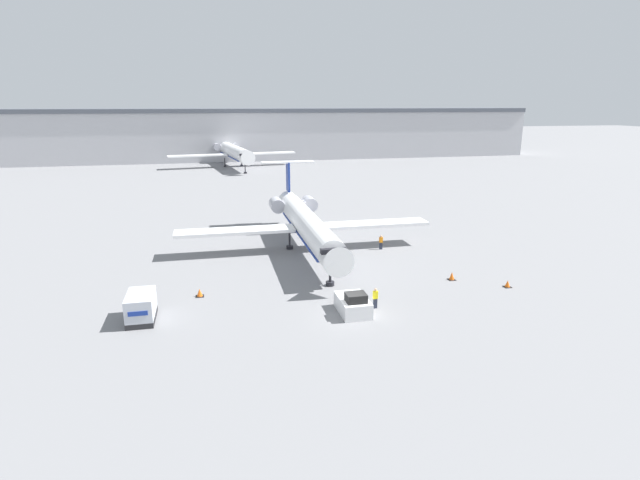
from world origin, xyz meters
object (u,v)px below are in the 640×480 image
luggage_cart (141,307)px  traffic_cone_right (452,276)px  worker_near_tug (375,298)px  worker_by_wing (381,242)px  airplane_parked_far_left (233,152)px  airplane_main (306,222)px  pushback_tug (353,304)px  traffic_cone_left (200,293)px  traffic_cone_mid (507,284)px

luggage_cart → traffic_cone_right: (28.29, 3.27, -0.73)m
worker_near_tug → worker_by_wing: size_ratio=1.03×
traffic_cone_right → airplane_parked_far_left: airplane_parked_far_left is taller
worker_by_wing → worker_near_tug: bearing=-110.8°
airplane_main → traffic_cone_right: (11.87, -13.18, -2.91)m
luggage_cart → airplane_parked_far_left: 98.58m
worker_near_tug → airplane_parked_far_left: bearing=93.6°
pushback_tug → traffic_cone_right: size_ratio=4.87×
pushback_tug → traffic_cone_right: bearing=25.4°
traffic_cone_left → traffic_cone_mid: 28.29m
airplane_main → worker_near_tug: size_ratio=16.85×
pushback_tug → traffic_cone_left: (-12.29, 6.37, -0.41)m
airplane_parked_far_left → traffic_cone_mid: bearing=-78.4°
airplane_main → worker_near_tug: 18.47m
worker_by_wing → traffic_cone_left: worker_by_wing is taller
traffic_cone_right → pushback_tug: bearing=-154.6°
worker_by_wing → airplane_main: bearing=168.8°
traffic_cone_left → airplane_parked_far_left: bearing=85.1°
pushback_tug → worker_near_tug: bearing=13.8°
worker_by_wing → airplane_parked_far_left: (-12.57, 83.01, 3.20)m
pushback_tug → worker_near_tug: pushback_tug is taller
worker_near_tug → luggage_cart: bearing=174.8°
airplane_main → pushback_tug: size_ratio=7.80×
worker_by_wing → traffic_cone_mid: worker_by_wing is taller
worker_near_tug → worker_by_wing: bearing=69.2°
worker_near_tug → traffic_cone_right: 10.74m
traffic_cone_left → traffic_cone_right: bearing=-2.1°
worker_by_wing → traffic_cone_left: (-20.62, -10.59, -0.55)m
airplane_main → luggage_cart: (-16.42, -16.44, -2.18)m
worker_near_tug → traffic_cone_right: worker_near_tug is taller
worker_near_tug → traffic_cone_left: (-14.38, 5.86, -0.59)m
airplane_main → pushback_tug: airplane_main is taller
airplane_main → traffic_cone_left: airplane_main is taller
worker_near_tug → traffic_cone_mid: 13.81m
worker_by_wing → traffic_cone_right: size_ratio=2.18×
pushback_tug → traffic_cone_right: pushback_tug is taller
airplane_main → luggage_cart: size_ratio=8.05×
luggage_cart → traffic_cone_left: bearing=43.2°
worker_near_tug → traffic_cone_right: (9.50, 4.99, -0.55)m
pushback_tug → worker_near_tug: size_ratio=2.16×
airplane_parked_far_left → airplane_main: bearing=-87.2°
airplane_parked_far_left → traffic_cone_left: bearing=-94.9°
pushback_tug → luggage_cart: 16.85m
airplane_main → pushback_tug: (0.28, -18.67, -2.54)m
luggage_cart → traffic_cone_mid: (32.44, 0.31, -0.80)m
traffic_cone_right → traffic_cone_mid: 5.10m
worker_near_tug → traffic_cone_mid: (13.65, 2.02, -0.62)m
luggage_cart → traffic_cone_left: 6.10m
pushback_tug → airplane_parked_far_left: (-4.24, 99.97, 3.34)m
pushback_tug → traffic_cone_left: bearing=152.6°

